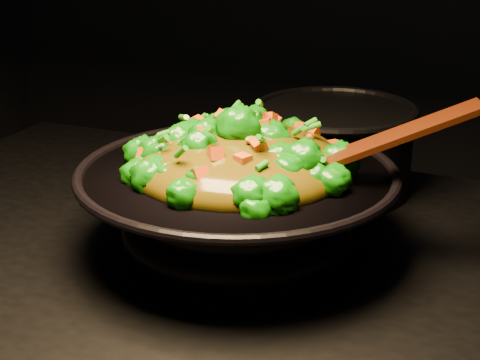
% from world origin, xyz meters
% --- Properties ---
extents(wok, '(0.45, 0.45, 0.12)m').
position_xyz_m(wok, '(0.03, 0.04, 0.96)').
color(wok, black).
rests_on(wok, stovetop).
extents(stir_fry, '(0.33, 0.33, 0.10)m').
position_xyz_m(stir_fry, '(0.03, 0.05, 1.07)').
color(stir_fry, '#106E07').
rests_on(stir_fry, wok).
extents(spatula, '(0.27, 0.14, 0.12)m').
position_xyz_m(spatula, '(0.19, 0.07, 1.06)').
color(spatula, '#3D1909').
rests_on(spatula, wok).
extents(back_pot, '(0.32, 0.32, 0.14)m').
position_xyz_m(back_pot, '(0.08, 0.31, 0.97)').
color(back_pot, black).
rests_on(back_pot, stovetop).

